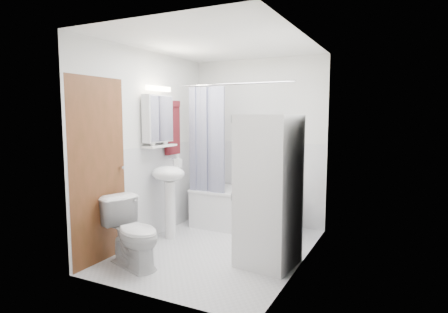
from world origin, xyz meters
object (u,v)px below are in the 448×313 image
at_px(bathtub, 243,207).
at_px(toilet, 134,233).
at_px(sink, 169,185).
at_px(washer_dryer, 268,191).

distance_m(bathtub, toilet, 1.82).
xyz_separation_m(bathtub, sink, (-0.68, -0.82, 0.41)).
bearing_deg(washer_dryer, sink, 176.89).
bearing_deg(bathtub, toilet, -106.11).
bearing_deg(sink, washer_dryer, -9.57).
distance_m(sink, toilet, 1.00).
height_order(bathtub, washer_dryer, washer_dryer).
xyz_separation_m(sink, toilet, (0.18, -0.92, -0.35)).
relative_size(washer_dryer, toilet, 2.20).
bearing_deg(bathtub, sink, -129.71).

